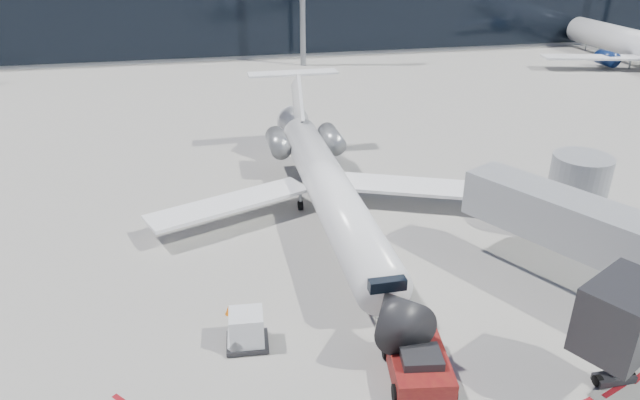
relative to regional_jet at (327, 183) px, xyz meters
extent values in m
plane|color=gray|center=(1.16, -6.21, -2.22)|extent=(260.00, 260.00, 0.00)
cube|color=silver|center=(1.16, -4.21, -2.22)|extent=(0.25, 40.00, 0.01)
cube|color=gray|center=(1.16, 58.79, 2.78)|extent=(150.00, 24.00, 10.00)
cube|color=black|center=(1.16, 46.74, 2.78)|extent=(150.00, 0.20, 9.00)
cube|color=#919498|center=(10.16, -10.71, 1.38)|extent=(8.22, 12.61, 2.30)
cube|color=black|center=(7.11, -16.45, 1.38)|extent=(3.86, 3.44, 2.60)
cylinder|color=gray|center=(7.91, -16.05, -1.02)|extent=(0.36, 0.36, 2.40)
cube|color=black|center=(7.91, -16.05, -2.00)|extent=(1.60, 0.60, 0.30)
cylinder|color=#919498|center=(13.21, -4.97, 0.18)|extent=(3.20, 3.20, 4.80)
cylinder|color=black|center=(13.21, -4.97, -1.97)|extent=(4.00, 4.00, 0.50)
cylinder|color=white|center=(0.00, -1.10, -0.03)|extent=(2.52, 20.53, 2.52)
cone|color=black|center=(0.00, -12.67, -0.03)|extent=(2.52, 2.61, 2.52)
cone|color=white|center=(0.00, 10.85, -0.03)|extent=(2.52, 3.36, 2.52)
cube|color=black|center=(0.00, -11.18, 0.48)|extent=(1.59, 1.31, 0.51)
cube|color=white|center=(-5.79, 0.30, -0.87)|extent=(10.00, 5.93, 0.29)
cube|color=white|center=(5.79, 0.30, -0.87)|extent=(10.00, 5.93, 0.29)
cube|color=white|center=(0.00, 9.92, 2.21)|extent=(0.23, 4.38, 4.46)
cube|color=white|center=(0.00, 11.88, 3.89)|extent=(6.72, 1.49, 0.15)
cylinder|color=slate|center=(-1.91, 7.12, 0.20)|extent=(1.40, 3.17, 1.40)
cylinder|color=slate|center=(1.91, 7.12, 0.20)|extent=(1.40, 3.17, 1.40)
cylinder|color=black|center=(0.00, -9.68, -1.96)|extent=(0.21, 0.52, 0.52)
cylinder|color=black|center=(-1.40, 1.24, -1.93)|extent=(0.28, 0.60, 0.60)
cylinder|color=black|center=(1.40, 1.24, -1.93)|extent=(0.28, 0.60, 0.60)
cylinder|color=gray|center=(0.00, -9.68, -1.71)|extent=(0.17, 0.17, 1.03)
cube|color=#5A0C11|center=(0.53, -14.18, -1.62)|extent=(2.69, 3.80, 0.99)
cube|color=black|center=(0.48, -14.50, -0.96)|extent=(1.71, 1.53, 0.38)
cylinder|color=gray|center=(0.89, -11.79, -1.84)|extent=(0.54, 2.83, 0.11)
cylinder|color=black|center=(-0.68, -15.21, -1.87)|extent=(0.41, 0.74, 0.70)
cylinder|color=black|center=(1.38, -15.53, -1.87)|extent=(0.41, 0.74, 0.70)
cylinder|color=black|center=(-0.32, -12.83, -1.87)|extent=(0.41, 0.74, 0.70)
cylinder|color=black|center=(1.74, -13.14, -1.87)|extent=(0.41, 0.74, 0.70)
cube|color=black|center=(-5.84, -10.94, -2.07)|extent=(1.86, 1.62, 0.19)
cube|color=white|center=(-5.84, -10.94, -1.27)|extent=(1.50, 1.42, 1.41)
cylinder|color=black|center=(-6.59, -11.46, -2.14)|extent=(0.10, 0.18, 0.18)
cylinder|color=black|center=(-5.18, -11.56, -2.14)|extent=(0.10, 0.18, 0.18)
cylinder|color=black|center=(-6.51, -10.32, -2.14)|extent=(0.10, 0.18, 0.18)
cylinder|color=black|center=(-5.10, -10.41, -2.14)|extent=(0.10, 0.18, 0.18)
cone|color=#E16204|center=(-6.49, -8.60, -1.99)|extent=(0.34, 0.34, 0.47)
camera|label=1|loc=(-6.77, -30.29, 13.85)|focal=32.00mm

